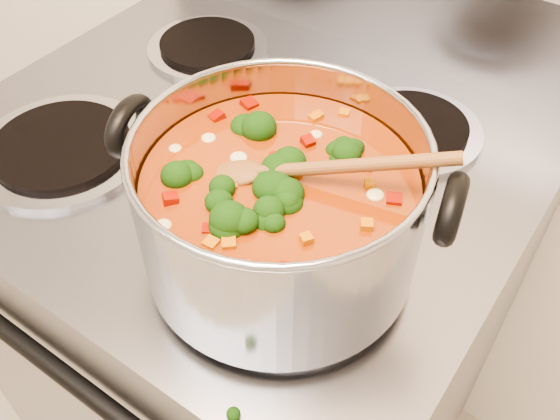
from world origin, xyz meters
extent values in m
cube|color=gray|center=(0.04, 1.16, 0.46)|extent=(0.78, 0.67, 0.92)
cylinder|color=black|center=(0.04, 0.81, 0.80)|extent=(0.66, 0.02, 0.02)
cylinder|color=#A5A5AD|center=(-0.15, 1.01, 0.92)|extent=(0.23, 0.23, 0.01)
cylinder|color=black|center=(-0.15, 1.01, 0.93)|extent=(0.18, 0.18, 0.01)
cylinder|color=#A5A5AD|center=(0.22, 1.01, 0.92)|extent=(0.23, 0.23, 0.01)
cylinder|color=black|center=(0.22, 1.01, 0.93)|extent=(0.18, 0.18, 0.01)
cylinder|color=#A5A5AD|center=(-0.15, 1.31, 0.92)|extent=(0.19, 0.19, 0.01)
cylinder|color=black|center=(-0.15, 1.31, 0.93)|extent=(0.15, 0.15, 0.01)
cylinder|color=#A5A5AD|center=(0.22, 1.31, 0.92)|extent=(0.19, 0.19, 0.01)
cylinder|color=black|center=(0.22, 1.31, 0.93)|extent=(0.15, 0.15, 0.01)
cylinder|color=#A4A5AC|center=(0.20, 1.02, 1.02)|extent=(0.29, 0.29, 0.16)
torus|color=#A4A5AC|center=(0.20, 1.02, 1.09)|extent=(0.29, 0.29, 0.01)
cylinder|color=#90330D|center=(0.20, 1.02, 1.00)|extent=(0.28, 0.28, 0.12)
torus|color=black|center=(0.05, 0.98, 1.07)|extent=(0.04, 0.08, 0.08)
torus|color=black|center=(0.36, 1.06, 1.07)|extent=(0.04, 0.08, 0.08)
ellipsoid|color=black|center=(0.15, 1.08, 1.06)|extent=(0.04, 0.04, 0.03)
ellipsoid|color=black|center=(0.20, 0.95, 1.06)|extent=(0.04, 0.04, 0.03)
ellipsoid|color=black|center=(0.23, 0.95, 1.06)|extent=(0.04, 0.04, 0.03)
ellipsoid|color=black|center=(0.18, 1.10, 1.06)|extent=(0.04, 0.04, 0.03)
ellipsoid|color=black|center=(0.26, 0.92, 1.06)|extent=(0.04, 0.04, 0.03)
ellipsoid|color=black|center=(0.08, 1.01, 1.06)|extent=(0.04, 0.04, 0.03)
ellipsoid|color=black|center=(0.14, 0.92, 1.06)|extent=(0.04, 0.04, 0.03)
ellipsoid|color=black|center=(0.25, 0.99, 1.06)|extent=(0.04, 0.04, 0.03)
ellipsoid|color=black|center=(0.10, 1.06, 1.06)|extent=(0.04, 0.04, 0.03)
ellipsoid|color=black|center=(0.11, 0.97, 1.06)|extent=(0.04, 0.04, 0.03)
ellipsoid|color=#830604|center=(0.26, 1.10, 1.06)|extent=(0.01, 0.01, 0.01)
ellipsoid|color=#830604|center=(0.30, 0.97, 1.06)|extent=(0.01, 0.01, 0.01)
ellipsoid|color=#830604|center=(0.22, 0.93, 1.06)|extent=(0.01, 0.01, 0.01)
ellipsoid|color=#830604|center=(0.30, 0.97, 1.06)|extent=(0.01, 0.01, 0.01)
ellipsoid|color=#830604|center=(0.25, 1.03, 1.06)|extent=(0.01, 0.01, 0.01)
ellipsoid|color=#830604|center=(0.27, 1.03, 1.06)|extent=(0.01, 0.01, 0.01)
ellipsoid|color=#830604|center=(0.23, 1.12, 1.06)|extent=(0.01, 0.01, 0.01)
ellipsoid|color=#830604|center=(0.27, 1.03, 1.06)|extent=(0.01, 0.01, 0.01)
ellipsoid|color=#830604|center=(0.10, 1.06, 1.06)|extent=(0.01, 0.01, 0.01)
ellipsoid|color=#830604|center=(0.19, 1.02, 1.06)|extent=(0.01, 0.01, 0.01)
ellipsoid|color=#830604|center=(0.25, 1.09, 1.06)|extent=(0.01, 0.01, 0.01)
ellipsoid|color=#830604|center=(0.25, 1.03, 1.06)|extent=(0.01, 0.01, 0.01)
ellipsoid|color=#830604|center=(0.22, 1.02, 1.06)|extent=(0.01, 0.01, 0.01)
ellipsoid|color=#830604|center=(0.12, 1.07, 1.06)|extent=(0.01, 0.01, 0.01)
ellipsoid|color=#B26109|center=(0.32, 1.02, 1.06)|extent=(0.01, 0.01, 0.01)
ellipsoid|color=#B26109|center=(0.21, 1.00, 1.06)|extent=(0.01, 0.01, 0.01)
ellipsoid|color=#B26109|center=(0.23, 1.06, 1.06)|extent=(0.01, 0.01, 0.01)
ellipsoid|color=#B26109|center=(0.33, 1.03, 1.06)|extent=(0.01, 0.01, 0.01)
ellipsoid|color=#B26109|center=(0.08, 1.00, 1.06)|extent=(0.01, 0.01, 0.01)
ellipsoid|color=#B26109|center=(0.16, 1.05, 1.06)|extent=(0.01, 0.01, 0.01)
ellipsoid|color=#B26109|center=(0.30, 1.00, 1.06)|extent=(0.01, 0.01, 0.01)
ellipsoid|color=#B26109|center=(0.26, 1.05, 1.06)|extent=(0.01, 0.01, 0.01)
ellipsoid|color=#B26109|center=(0.15, 1.02, 1.06)|extent=(0.01, 0.01, 0.01)
ellipsoid|color=#B26109|center=(0.17, 0.98, 1.06)|extent=(0.01, 0.01, 0.01)
ellipsoid|color=#B26109|center=(0.11, 1.02, 1.06)|extent=(0.01, 0.01, 0.01)
ellipsoid|color=#B26109|center=(0.20, 0.93, 1.06)|extent=(0.01, 0.01, 0.01)
ellipsoid|color=beige|center=(0.27, 0.94, 1.06)|extent=(0.02, 0.02, 0.01)
ellipsoid|color=beige|center=(0.15, 1.12, 1.06)|extent=(0.02, 0.02, 0.01)
ellipsoid|color=beige|center=(0.16, 0.91, 1.06)|extent=(0.02, 0.02, 0.01)
ellipsoid|color=beige|center=(0.12, 0.93, 1.06)|extent=(0.02, 0.02, 0.01)
ellipsoid|color=beige|center=(0.32, 1.04, 1.06)|extent=(0.02, 0.02, 0.01)
ellipsoid|color=beige|center=(0.19, 0.90, 1.06)|extent=(0.02, 0.02, 0.01)
ellipsoid|color=brown|center=(0.16, 1.00, 1.05)|extent=(0.07, 0.06, 0.03)
cylinder|color=brown|center=(0.26, 1.04, 1.08)|extent=(0.20, 0.10, 0.07)
ellipsoid|color=black|center=(0.32, 1.14, 0.92)|extent=(0.01, 0.01, 0.01)
camera|label=1|loc=(0.46, 0.65, 1.47)|focal=40.00mm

